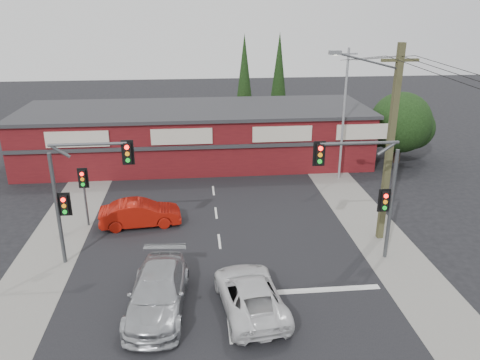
{
  "coord_description": "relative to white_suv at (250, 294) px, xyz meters",
  "views": [
    {
      "loc": [
        -1.04,
        -18.36,
        11.67
      ],
      "look_at": [
        1.05,
        3.0,
        3.54
      ],
      "focal_mm": 35.0,
      "sensor_mm": 36.0,
      "label": 1
    }
  ],
  "objects": [
    {
      "name": "verge_left",
      "position": [
        -9.42,
        7.5,
        -0.69
      ],
      "size": [
        3.0,
        70.0,
        0.02
      ],
      "primitive_type": "cube",
      "color": "gray",
      "rests_on": "ground"
    },
    {
      "name": "conifer_far",
      "position": [
        6.08,
        28.5,
        4.78
      ],
      "size": [
        1.8,
        1.8,
        9.25
      ],
      "color": "#2D2116",
      "rests_on": "ground"
    },
    {
      "name": "tree_cluster",
      "position": [
        13.77,
        17.94,
        2.2
      ],
      "size": [
        5.9,
        5.1,
        5.5
      ],
      "color": "#2D2116",
      "rests_on": "ground"
    },
    {
      "name": "silver_suv",
      "position": [
        -3.69,
        0.34,
        0.09
      ],
      "size": [
        2.62,
        5.61,
        1.59
      ],
      "primitive_type": "imported",
      "rotation": [
        0.0,
        0.0,
        -0.07
      ],
      "color": "#B0B2B6",
      "rests_on": "ground"
    },
    {
      "name": "verge_right",
      "position": [
        7.58,
        7.5,
        -0.69
      ],
      "size": [
        3.0,
        70.0,
        0.02
      ],
      "primitive_type": "cube",
      "color": "gray",
      "rests_on": "ground"
    },
    {
      "name": "road_strip",
      "position": [
        -0.92,
        7.5,
        -0.7
      ],
      "size": [
        14.0,
        70.0,
        0.01
      ],
      "primitive_type": "cube",
      "color": "black",
      "rests_on": "ground"
    },
    {
      "name": "traffic_mast_right",
      "position": [
        5.95,
        3.5,
        3.25
      ],
      "size": [
        3.96,
        0.27,
        5.97
      ],
      "color": "#47494C",
      "rests_on": "ground"
    },
    {
      "name": "traffic_mast_left",
      "position": [
        -7.34,
        4.5,
        3.23
      ],
      "size": [
        3.77,
        0.27,
        5.97
      ],
      "color": "#47494C",
      "rests_on": "ground"
    },
    {
      "name": "power_lines",
      "position": [
        7.56,
        0.03,
        8.34
      ],
      "size": [
        2.01,
        29.0,
        1.22
      ],
      "color": "black",
      "rests_on": "ground"
    },
    {
      "name": "stop_line",
      "position": [
        2.58,
        1.0,
        -0.69
      ],
      "size": [
        6.5,
        0.35,
        0.01
      ],
      "primitive_type": "cube",
      "color": "silver",
      "rests_on": "ground"
    },
    {
      "name": "utility_pole",
      "position": [
        7.45,
        5.48,
        4.7
      ],
      "size": [
        4.38,
        0.59,
        10.0
      ],
      "color": "#4C4A2B",
      "rests_on": "ground"
    },
    {
      "name": "lane_dashes",
      "position": [
        -0.92,
        7.62,
        -0.69
      ],
      "size": [
        0.12,
        47.85,
        0.01
      ],
      "color": "silver",
      "rests_on": "ground"
    },
    {
      "name": "ground",
      "position": [
        -0.92,
        2.5,
        -0.7
      ],
      "size": [
        120.0,
        120.0,
        0.0
      ],
      "primitive_type": "plane",
      "color": "black",
      "rests_on": "ground"
    },
    {
      "name": "conifer_near",
      "position": [
        2.58,
        26.5,
        4.78
      ],
      "size": [
        1.8,
        1.8,
        9.25
      ],
      "color": "#2D2116",
      "rests_on": "ground"
    },
    {
      "name": "white_suv",
      "position": [
        0.0,
        0.0,
        0.0
      ],
      "size": [
        2.92,
        5.28,
        1.4
      ],
      "primitive_type": "imported",
      "rotation": [
        0.0,
        0.0,
        3.26
      ],
      "color": "silver",
      "rests_on": "ground"
    },
    {
      "name": "steel_pole",
      "position": [
        8.08,
        14.5,
        4.0
      ],
      "size": [
        1.2,
        0.16,
        9.0
      ],
      "color": "gray",
      "rests_on": "ground"
    },
    {
      "name": "shop_building",
      "position": [
        -1.91,
        19.48,
        1.43
      ],
      "size": [
        27.3,
        8.4,
        4.22
      ],
      "color": "#501014",
      "rests_on": "ground"
    },
    {
      "name": "pedestal_signal",
      "position": [
        -8.12,
        8.5,
        1.71
      ],
      "size": [
        0.55,
        0.27,
        3.38
      ],
      "color": "#47494C",
      "rests_on": "ground"
    },
    {
      "name": "red_sedan",
      "position": [
        -5.18,
        8.2,
        0.03
      ],
      "size": [
        4.57,
        1.99,
        1.46
      ],
      "primitive_type": "imported",
      "rotation": [
        0.0,
        0.0,
        1.67
      ],
      "color": "#A7150A",
      "rests_on": "ground"
    }
  ]
}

